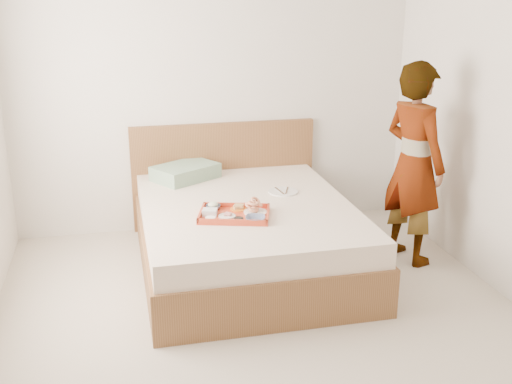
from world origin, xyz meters
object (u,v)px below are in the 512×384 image
object	(u,v)px
bed	(247,236)
dinner_plate	(283,192)
tray	(234,214)
person	(414,164)

from	to	relation	value
bed	dinner_plate	world-z (taller)	dinner_plate
bed	tray	bearing A→B (deg)	-119.20
bed	dinner_plate	distance (m)	0.48
dinner_plate	person	xyz separation A→B (m)	(0.96, -0.31, 0.25)
tray	dinner_plate	xyz separation A→B (m)	(0.49, 0.45, -0.02)
person	tray	bearing A→B (deg)	77.23
bed	tray	xyz separation A→B (m)	(-0.15, -0.26, 0.29)
tray	person	bearing A→B (deg)	22.21
bed	person	world-z (taller)	person
bed	dinner_plate	xyz separation A→B (m)	(0.34, 0.19, 0.27)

